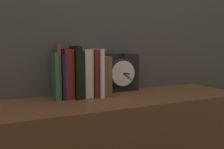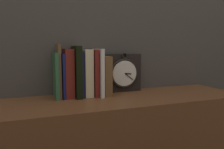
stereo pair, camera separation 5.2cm
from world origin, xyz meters
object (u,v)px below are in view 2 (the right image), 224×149
Objects in this scene: clock at (123,73)px; book_slot4_black at (77,72)px; book_slot0_green at (56,75)px; book_slot6_cream at (87,73)px; book_slot5_navy at (80,74)px; book_slot8_white at (98,72)px; book_slot3_maroon at (68,73)px; book_slot9_brown at (104,75)px; book_slot2_navy at (63,76)px; book_slot7_maroon at (94,73)px; book_slot1_brown at (59,71)px.

clock is 0.27m from book_slot4_black.
book_slot4_black reaches higher than book_slot0_green.
book_slot0_green is 0.94× the size of book_slot6_cream.
book_slot6_cream is at bearing -1.91° from book_slot5_navy.
book_slot5_navy is 0.93× the size of book_slot8_white.
book_slot3_maroon reaches higher than book_slot9_brown.
book_slot0_green is 0.15m from book_slot6_cream.
book_slot9_brown is at bearing -0.22° from book_slot0_green.
book_slot9_brown is (0.03, 0.01, -0.02)m from book_slot8_white.
book_slot3_maroon is at bearing -0.65° from book_slot2_navy.
book_slot6_cream is at bearing -170.51° from clock.
book_slot6_cream is (-0.21, -0.04, 0.01)m from clock.
book_slot0_green is 0.21m from book_slot8_white.
book_slot0_green and book_slot5_navy have the same top height.
book_slot7_maroon is (0.15, -0.01, 0.01)m from book_slot2_navy.
book_slot0_green is at bearing 176.68° from book_slot8_white.
book_slot1_brown is 0.11m from book_slot5_navy.
book_slot2_navy is 0.90× the size of book_slot8_white.
book_slot1_brown is 1.21× the size of book_slot2_navy.
book_slot0_green reaches higher than book_slot9_brown.
book_slot1_brown is at bearing 176.43° from book_slot7_maroon.
book_slot0_green reaches higher than book_slot2_navy.
book_slot4_black reaches higher than book_slot9_brown.
book_slot8_white is 1.19× the size of book_slot9_brown.
book_slot1_brown is 0.17m from book_slot7_maroon.
book_slot3_maroon is 0.94× the size of book_slot4_black.
book_slot6_cream is (0.15, 0.00, 0.01)m from book_slot0_green.
book_slot3_maroon is at bearing 178.32° from book_slot5_navy.
book_slot2_navy is (-0.33, -0.03, 0.00)m from clock.
book_slot6_cream reaches higher than clock.
book_slot2_navy is 0.91× the size of book_slot3_maroon.
clock is at bearing 9.49° from book_slot6_cream.
book_slot2_navy is at bearing 170.54° from book_slot4_black.
book_slot7_maroon is (0.13, -0.01, -0.00)m from book_slot3_maroon.
book_slot8_white is at bearing -20.60° from book_slot7_maroon.
book_slot7_maroon reaches higher than book_slot9_brown.
book_slot4_black reaches higher than book_slot2_navy.
book_slot7_maroon is (0.03, -0.01, -0.00)m from book_slot6_cream.
book_slot2_navy is 1.07× the size of book_slot9_brown.
book_slot1_brown reaches higher than book_slot2_navy.
book_slot0_green is at bearing -174.12° from clock.
book_slot2_navy is 0.07m from book_slot4_black.
book_slot8_white is (0.09, -0.01, 0.01)m from book_slot5_navy.
book_slot0_green is 0.12m from book_slot5_navy.
book_slot1_brown is at bearing 174.34° from book_slot8_white.
book_slot0_green is 0.24m from book_slot9_brown.
book_slot4_black is at bearing -9.46° from book_slot2_navy.
book_slot3_maroon reaches higher than book_slot6_cream.
book_slot1_brown is at bearing 171.02° from book_slot4_black.
book_slot8_white is (0.02, -0.01, 0.00)m from book_slot7_maroon.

